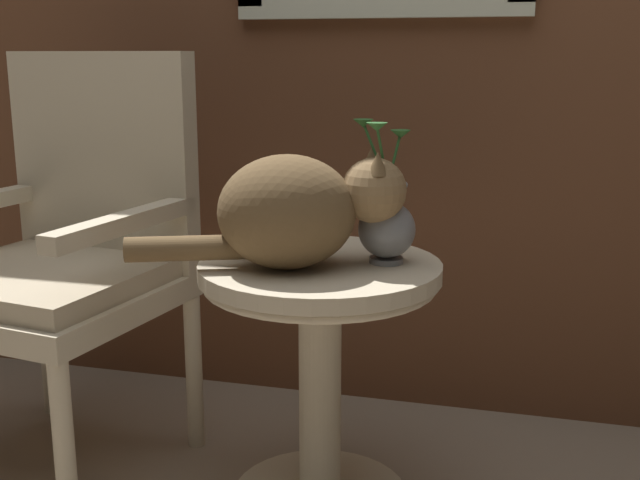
# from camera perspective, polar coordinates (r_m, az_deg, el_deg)

# --- Properties ---
(wicker_side_table) EXTENTS (0.53, 0.53, 0.59)m
(wicker_side_table) POSITION_cam_1_polar(r_m,az_deg,el_deg) (1.78, -0.00, -7.26)
(wicker_side_table) COLOR beige
(wicker_side_table) RESTS_ON ground_plane
(wicker_chair) EXTENTS (0.62, 0.62, 1.04)m
(wicker_chair) POSITION_cam_1_polar(r_m,az_deg,el_deg) (2.07, -17.71, -0.50)
(wicker_chair) COLOR beige
(wicker_chair) RESTS_ON ground_plane
(cat) EXTENTS (0.56, 0.33, 0.25)m
(cat) POSITION_cam_1_polar(r_m,az_deg,el_deg) (1.66, -1.77, 2.16)
(cat) COLOR brown
(cat) RESTS_ON wicker_side_table
(pewter_vase_with_ivy) EXTENTS (0.14, 0.12, 0.31)m
(pewter_vase_with_ivy) POSITION_cam_1_polar(r_m,az_deg,el_deg) (1.71, 4.80, 1.41)
(pewter_vase_with_ivy) COLOR gray
(pewter_vase_with_ivy) RESTS_ON wicker_side_table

